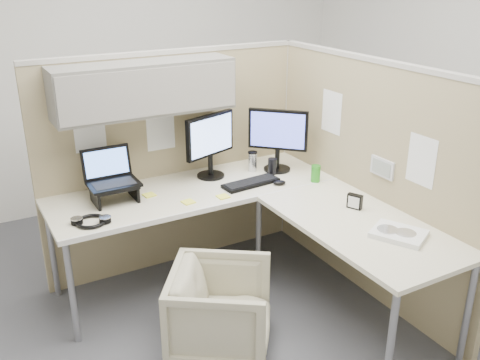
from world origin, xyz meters
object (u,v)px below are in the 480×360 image
desk (253,209)px  monitor_left (210,141)px  office_chair (221,306)px  keyboard (251,183)px

desk → monitor_left: bearing=93.1°
desk → monitor_left: (-0.03, 0.55, 0.32)m
office_chair → keyboard: bearing=-7.5°
office_chair → monitor_left: (0.40, 0.91, 0.71)m
desk → monitor_left: size_ratio=4.29×
desk → office_chair: 0.68m
keyboard → monitor_left: bearing=117.5°
desk → keyboard: keyboard is taller
office_chair → keyboard: size_ratio=1.41×
monitor_left → office_chair: bearing=-132.7°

